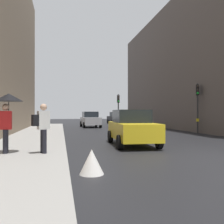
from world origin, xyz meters
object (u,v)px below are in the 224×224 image
object	(u,v)px
traffic_light_mid_street	(198,99)
traffic_light_far_median	(118,105)
pedestrian_with_black_backpack	(42,125)
pedestrian_with_umbrella	(8,106)
car_dark_suv	(116,118)
car_yellow_taxi	(132,127)
car_silver_hatchback	(90,119)
warning_sign_triangle	(92,162)

from	to	relation	value
traffic_light_mid_street	traffic_light_far_median	xyz separation A→B (m)	(-4.29, 9.02, -0.16)
pedestrian_with_black_backpack	pedestrian_with_umbrella	bearing A→B (deg)	167.72
car_dark_suv	car_yellow_taxi	world-z (taller)	same
pedestrian_with_black_backpack	car_silver_hatchback	bearing A→B (deg)	78.14
car_dark_suv	car_yellow_taxi	size ratio (longest dim) A/B	1.01
car_silver_hatchback	pedestrian_with_umbrella	size ratio (longest dim) A/B	2.00
pedestrian_with_black_backpack	warning_sign_triangle	bearing A→B (deg)	-62.19
traffic_light_far_median	traffic_light_mid_street	bearing A→B (deg)	-64.57
pedestrian_with_umbrella	warning_sign_triangle	bearing A→B (deg)	-48.47
car_yellow_taxi	traffic_light_far_median	bearing A→B (deg)	79.37
car_dark_suv	warning_sign_triangle	xyz separation A→B (m)	(-7.26, -29.16, -0.55)
pedestrian_with_umbrella	warning_sign_triangle	xyz separation A→B (m)	(2.65, -3.00, -1.52)
traffic_light_mid_street	car_silver_hatchback	world-z (taller)	traffic_light_mid_street
traffic_light_far_median	warning_sign_triangle	bearing A→B (deg)	-105.16
traffic_light_far_median	pedestrian_with_umbrella	world-z (taller)	traffic_light_far_median
car_dark_suv	warning_sign_triangle	bearing A→B (deg)	-103.98
car_yellow_taxi	car_silver_hatchback	world-z (taller)	same
car_yellow_taxi	car_silver_hatchback	xyz separation A→B (m)	(-0.20, 16.03, 0.00)
pedestrian_with_umbrella	car_silver_hatchback	bearing A→B (deg)	74.42
traffic_light_far_median	pedestrian_with_black_backpack	xyz separation A→B (m)	(-6.90, -17.40, -1.39)
traffic_light_mid_street	pedestrian_with_umbrella	xyz separation A→B (m)	(-12.39, -8.13, -0.87)
traffic_light_mid_street	traffic_light_far_median	size ratio (longest dim) A/B	1.07
traffic_light_mid_street	pedestrian_with_black_backpack	bearing A→B (deg)	-143.12
traffic_light_mid_street	car_silver_hatchback	xyz separation A→B (m)	(-7.25, 10.32, -1.84)
pedestrian_with_umbrella	traffic_light_far_median	bearing A→B (deg)	64.68
traffic_light_mid_street	warning_sign_triangle	world-z (taller)	traffic_light_mid_street
car_silver_hatchback	pedestrian_with_black_backpack	bearing A→B (deg)	-101.86
car_silver_hatchback	pedestrian_with_black_backpack	size ratio (longest dim) A/B	2.41
pedestrian_with_black_backpack	car_yellow_taxi	bearing A→B (deg)	33.01
traffic_light_mid_street	traffic_light_far_median	bearing A→B (deg)	115.43
car_yellow_taxi	pedestrian_with_black_backpack	bearing A→B (deg)	-146.99
pedestrian_with_umbrella	car_dark_suv	bearing A→B (deg)	69.25
pedestrian_with_black_backpack	warning_sign_triangle	world-z (taller)	pedestrian_with_black_backpack
car_silver_hatchback	car_yellow_taxi	bearing A→B (deg)	-89.27
traffic_light_far_median	warning_sign_triangle	world-z (taller)	traffic_light_far_median
car_silver_hatchback	pedestrian_with_black_backpack	world-z (taller)	pedestrian_with_black_backpack
warning_sign_triangle	traffic_light_far_median	bearing A→B (deg)	74.84
warning_sign_triangle	traffic_light_mid_street	bearing A→B (deg)	48.79
traffic_light_mid_street	car_dark_suv	world-z (taller)	traffic_light_mid_street
traffic_light_mid_street	traffic_light_far_median	world-z (taller)	traffic_light_mid_street
traffic_light_mid_street	traffic_light_far_median	distance (m)	9.98
car_dark_suv	pedestrian_with_black_backpack	size ratio (longest dim) A/B	2.44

